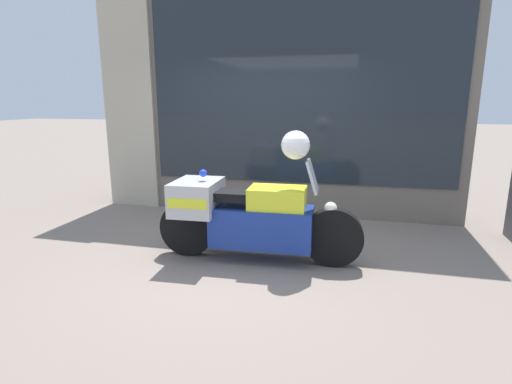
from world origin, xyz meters
The scene contains 5 objects.
ground_plane centered at (0.00, 0.00, 0.00)m, with size 60.00×60.00×0.00m, color gray.
shop_building centered at (-0.40, 2.00, 1.90)m, with size 5.79×0.55×3.79m.
window_display centered at (0.37, 2.03, 0.47)m, with size 4.45×0.30×1.99m.
paramedic_motorcycle centered at (0.09, -0.13, 0.53)m, with size 2.36×0.69×1.19m.
white_helmet centered at (0.65, -0.11, 1.34)m, with size 0.31×0.31×0.31m, color white.
Camera 1 is at (1.25, -4.36, 1.81)m, focal length 28.00 mm.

